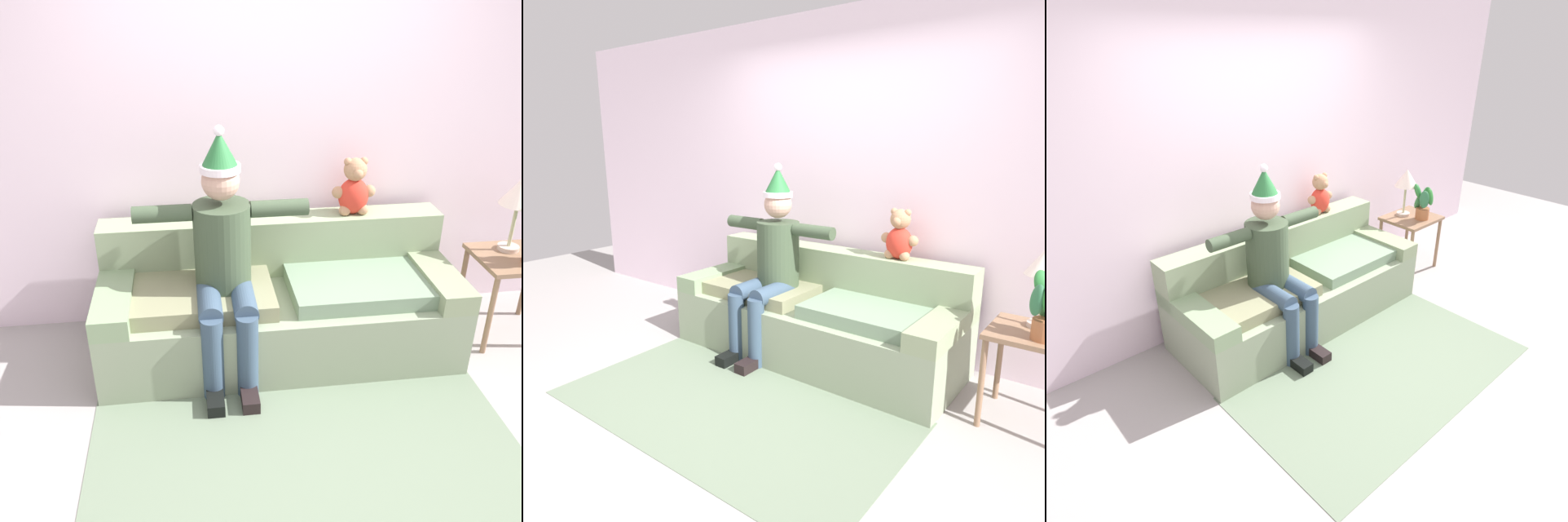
% 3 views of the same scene
% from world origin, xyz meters
% --- Properties ---
extents(ground_plane, '(10.00, 10.00, 0.00)m').
position_xyz_m(ground_plane, '(0.00, 0.00, 0.00)').
color(ground_plane, '#9C9794').
extents(back_wall, '(7.00, 0.10, 2.70)m').
position_xyz_m(back_wall, '(0.00, 1.55, 1.35)').
color(back_wall, silver).
rests_on(back_wall, ground_plane).
extents(couch, '(2.25, 0.86, 0.82)m').
position_xyz_m(couch, '(0.00, 1.04, 0.32)').
color(couch, gray).
rests_on(couch, ground_plane).
extents(person_seated, '(1.02, 0.77, 1.51)m').
position_xyz_m(person_seated, '(-0.35, 0.88, 0.76)').
color(person_seated, '#3C4D36').
rests_on(person_seated, ground_plane).
extents(teddy_bear, '(0.29, 0.17, 0.38)m').
position_xyz_m(teddy_bear, '(0.53, 1.30, 0.99)').
color(teddy_bear, red).
rests_on(teddy_bear, couch).
extents(side_table, '(0.55, 0.47, 0.60)m').
position_xyz_m(side_table, '(1.58, 0.97, 0.50)').
color(side_table, '#856349').
rests_on(side_table, ground_plane).
extents(table_lamp, '(0.24, 0.24, 0.50)m').
position_xyz_m(table_lamp, '(1.56, 1.07, 0.98)').
color(table_lamp, '#BFA89B').
rests_on(table_lamp, side_table).
extents(area_rug, '(2.28, 1.27, 0.01)m').
position_xyz_m(area_rug, '(0.00, 0.01, 0.00)').
color(area_rug, slate).
rests_on(area_rug, ground_plane).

